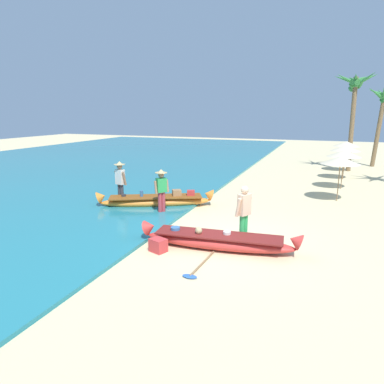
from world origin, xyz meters
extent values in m
plane|color=beige|center=(0.00, 0.00, 0.00)|extent=(80.00, 80.00, 0.00)
cube|color=teal|center=(-14.18, 8.00, 0.05)|extent=(24.00, 56.00, 0.10)
ellipsoid|color=red|center=(-0.09, -0.49, 0.20)|extent=(4.21, 1.12, 0.41)
cone|color=red|center=(1.93, -0.31, 0.46)|extent=(0.46, 0.48, 0.52)
cone|color=red|center=(-2.11, -0.68, 0.46)|extent=(0.46, 0.48, 0.52)
cube|color=maroon|center=(-0.09, -0.49, 0.41)|extent=(3.55, 1.08, 0.04)
cylinder|color=#386699|center=(-1.35, -0.57, 0.46)|extent=(0.27, 0.27, 0.10)
sphere|color=tan|center=(-0.63, -0.61, 0.50)|extent=(0.20, 0.20, 0.20)
cylinder|color=silver|center=(0.12, -0.39, 0.46)|extent=(0.21, 0.21, 0.10)
ellipsoid|color=orange|center=(-3.68, 2.81, 0.21)|extent=(4.24, 2.68, 0.42)
cone|color=orange|center=(-1.79, 3.76, 0.47)|extent=(0.60, 0.63, 0.56)
cone|color=orange|center=(-5.58, 1.85, 0.47)|extent=(0.60, 0.63, 0.56)
cube|color=brown|center=(-3.68, 2.81, 0.42)|extent=(3.63, 2.38, 0.04)
cylinder|color=#2D2D33|center=(-4.87, 2.34, 0.47)|extent=(0.19, 0.19, 0.10)
cylinder|color=#386699|center=(-4.19, 2.57, 0.55)|extent=(0.13, 0.13, 0.25)
cylinder|color=#2D2D33|center=(-3.51, 3.01, 0.58)|extent=(0.20, 0.20, 0.32)
cube|color=#9E754C|center=(-2.94, 3.21, 0.55)|extent=(0.45, 0.44, 0.26)
cube|color=#B73333|center=(-2.44, 3.47, 0.53)|extent=(0.38, 0.35, 0.22)
cylinder|color=#B2383D|center=(-2.97, 2.03, 0.42)|extent=(0.14, 0.14, 0.84)
cylinder|color=#B2383D|center=(-3.06, 1.92, 0.42)|extent=(0.14, 0.14, 0.84)
cube|color=green|center=(-3.02, 1.98, 1.10)|extent=(0.40, 0.42, 0.52)
cylinder|color=#9E7051|center=(-2.86, 2.14, 1.05)|extent=(0.20, 0.19, 0.48)
cylinder|color=#9E7051|center=(-3.15, 1.79, 1.05)|extent=(0.20, 0.19, 0.48)
sphere|color=#9E7051|center=(-3.02, 1.98, 1.48)|extent=(0.22, 0.22, 0.22)
cylinder|color=tan|center=(-3.02, 1.98, 1.56)|extent=(0.44, 0.44, 0.02)
cone|color=tan|center=(-3.02, 1.98, 1.63)|extent=(0.26, 0.26, 0.12)
cylinder|color=green|center=(0.44, 0.05, 0.44)|extent=(0.14, 0.14, 0.88)
cylinder|color=green|center=(0.51, 0.17, 0.44)|extent=(0.14, 0.14, 0.88)
cube|color=beige|center=(0.47, 0.11, 1.18)|extent=(0.36, 0.42, 0.60)
cylinder|color=beige|center=(0.35, -0.09, 1.13)|extent=(0.22, 0.17, 0.55)
cylinder|color=beige|center=(0.56, 0.32, 1.13)|extent=(0.22, 0.17, 0.55)
sphere|color=beige|center=(0.47, 0.11, 1.60)|extent=(0.22, 0.22, 0.22)
cylinder|color=#333842|center=(-5.24, 2.62, 0.43)|extent=(0.14, 0.14, 0.86)
cylinder|color=#333842|center=(-5.10, 2.58, 0.43)|extent=(0.14, 0.14, 0.86)
cube|color=silver|center=(-5.17, 2.60, 1.16)|extent=(0.41, 0.31, 0.60)
cylinder|color=#9E7051|center=(-5.38, 2.68, 1.11)|extent=(0.14, 0.22, 0.55)
cylinder|color=#9E7051|center=(-4.94, 2.56, 1.11)|extent=(0.14, 0.22, 0.55)
sphere|color=#9E7051|center=(-5.17, 2.60, 1.58)|extent=(0.22, 0.22, 0.22)
cylinder|color=tan|center=(-5.17, 2.60, 1.66)|extent=(0.44, 0.44, 0.02)
cone|color=tan|center=(-5.17, 2.60, 1.73)|extent=(0.26, 0.26, 0.12)
cylinder|color=#8E6B47|center=(3.12, 6.44, 0.95)|extent=(0.04, 0.04, 1.90)
cone|color=beige|center=(3.12, 6.44, 1.75)|extent=(1.60, 1.60, 0.32)
cylinder|color=#8E6B47|center=(3.36, 9.06, 0.95)|extent=(0.04, 0.04, 1.90)
cone|color=beige|center=(3.36, 9.06, 1.75)|extent=(1.60, 1.60, 0.32)
cylinder|color=#8E6B47|center=(3.55, 11.84, 0.95)|extent=(0.04, 0.04, 1.90)
cone|color=beige|center=(3.55, 11.84, 1.75)|extent=(1.60, 1.60, 0.32)
cylinder|color=#8E6B47|center=(3.73, 14.76, 0.95)|extent=(0.04, 0.04, 1.90)
cone|color=beige|center=(3.73, 14.76, 1.75)|extent=(1.60, 1.60, 0.32)
cylinder|color=brown|center=(5.80, 17.73, 2.55)|extent=(0.55, 0.28, 5.12)
cone|color=#337F3D|center=(5.79, 18.11, 4.87)|extent=(0.83, 1.48, 1.05)
cone|color=#337F3D|center=(5.56, 17.86, 4.93)|extent=(1.50, 0.82, 0.91)
cone|color=#337F3D|center=(5.51, 17.49, 4.82)|extent=(1.65, 1.16, 1.22)
cone|color=#337F3D|center=(5.83, 17.32, 4.83)|extent=(0.71, 1.53, 1.15)
cylinder|color=brown|center=(3.95, 15.04, 2.90)|extent=(0.37, 0.28, 5.81)
cone|color=#337F3D|center=(4.36, 15.06, 5.60)|extent=(1.67, 0.42, 1.03)
cone|color=#337F3D|center=(4.16, 15.45, 5.69)|extent=(1.25, 1.71, 0.77)
cone|color=#337F3D|center=(3.78, 15.54, 5.68)|extent=(0.81, 1.93, 0.81)
cone|color=#337F3D|center=(3.45, 15.23, 5.64)|extent=(1.81, 1.03, 0.92)
cone|color=#337F3D|center=(3.49, 14.85, 5.60)|extent=(1.64, 1.03, 1.01)
cone|color=#337F3D|center=(3.87, 14.66, 5.69)|extent=(0.48, 1.48, 0.75)
cone|color=#337F3D|center=(4.28, 14.68, 5.53)|extent=(1.59, 1.54, 1.20)
cube|color=#C63838|center=(-1.56, -1.26, 0.18)|extent=(0.52, 0.47, 0.36)
cylinder|color=#8E6B47|center=(-0.17, -1.59, 0.03)|extent=(0.13, 1.57, 0.05)
ellipsoid|color=#2D60B7|center=(-0.21, -2.37, 0.03)|extent=(0.37, 0.22, 0.03)
camera|label=1|loc=(2.45, -9.16, 3.71)|focal=32.32mm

